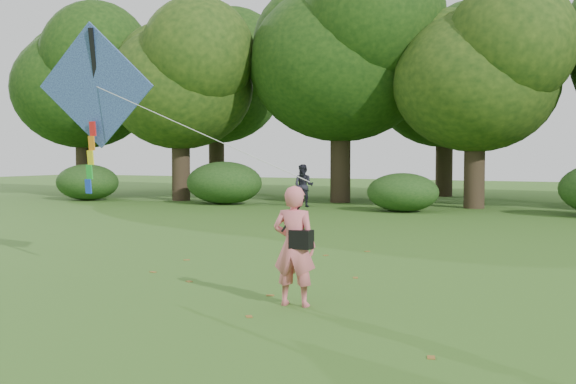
% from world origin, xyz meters
% --- Properties ---
extents(ground, '(100.00, 100.00, 0.00)m').
position_xyz_m(ground, '(0.00, 0.00, 0.00)').
color(ground, '#265114').
rests_on(ground, ground).
extents(man_kite_flyer, '(0.65, 0.47, 1.68)m').
position_xyz_m(man_kite_flyer, '(-0.57, 0.55, 0.84)').
color(man_kite_flyer, '#E36A74').
rests_on(man_kite_flyer, ground).
extents(bystander_left, '(0.91, 0.76, 1.71)m').
position_xyz_m(bystander_left, '(-8.26, 17.70, 0.85)').
color(bystander_left, '#21212C').
rests_on(bystander_left, ground).
extents(crossbody_bag, '(0.43, 0.20, 0.69)m').
position_xyz_m(crossbody_bag, '(-0.45, 0.52, 0.95)').
color(crossbody_bag, black).
rests_on(crossbody_bag, ground).
extents(flying_kite, '(5.83, 1.57, 3.03)m').
position_xyz_m(flying_kite, '(-5.03, 1.71, 3.27)').
color(flying_kite, '#232F9B').
rests_on(flying_kite, ground).
extents(shrub_band, '(39.15, 3.22, 1.88)m').
position_xyz_m(shrub_band, '(-0.72, 17.60, 0.86)').
color(shrub_band, '#264919').
rests_on(shrub_band, ground).
extents(fallen_leaves, '(9.39, 7.59, 0.01)m').
position_xyz_m(fallen_leaves, '(-1.09, 2.54, 0.01)').
color(fallen_leaves, brown).
rests_on(fallen_leaves, ground).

